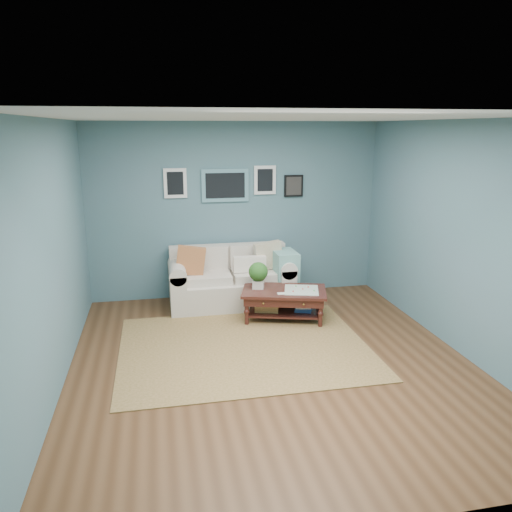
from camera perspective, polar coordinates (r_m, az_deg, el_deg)
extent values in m
plane|color=brown|center=(5.84, 1.80, -12.03)|extent=(5.00, 5.00, 0.00)
plane|color=white|center=(5.22, 2.04, 15.52)|extent=(5.00, 5.00, 0.00)
cube|color=slate|center=(7.78, -2.32, 5.18)|extent=(4.50, 0.02, 2.70)
cube|color=slate|center=(3.11, 12.65, -9.63)|extent=(4.50, 0.02, 2.70)
cube|color=slate|center=(5.34, -22.32, -0.22)|extent=(0.02, 5.00, 2.70)
cube|color=slate|center=(6.27, 22.36, 1.84)|extent=(0.02, 5.00, 2.70)
cube|color=#5D8F9C|center=(7.68, -3.55, 8.05)|extent=(0.72, 0.03, 0.50)
cube|color=black|center=(7.66, -3.53, 8.04)|extent=(0.60, 0.01, 0.38)
cube|color=white|center=(7.61, -9.22, 8.22)|extent=(0.34, 0.03, 0.44)
cube|color=white|center=(7.78, 1.02, 8.68)|extent=(0.34, 0.03, 0.44)
cube|color=black|center=(7.90, 4.31, 8.00)|extent=(0.30, 0.03, 0.34)
cube|color=brown|center=(6.19, -1.37, -10.35)|extent=(2.98, 2.38, 0.01)
cube|color=beige|center=(7.54, -2.86, -4.13)|extent=(1.36, 0.84, 0.40)
cube|color=beige|center=(7.73, -3.26, -0.34)|extent=(1.78, 0.21, 0.46)
cube|color=beige|center=(7.44, -8.94, -3.77)|extent=(0.23, 0.84, 0.59)
cube|color=beige|center=(7.66, 3.03, -3.08)|extent=(0.23, 0.84, 0.59)
cylinder|color=beige|center=(7.36, -9.03, -1.57)|extent=(0.25, 0.84, 0.25)
cylinder|color=beige|center=(7.58, 3.06, -0.94)|extent=(0.25, 0.84, 0.25)
cube|color=beige|center=(7.37, -5.62, -2.49)|extent=(0.69, 0.54, 0.12)
cube|color=beige|center=(7.47, -0.05, -2.18)|extent=(0.69, 0.54, 0.12)
cube|color=beige|center=(7.56, -5.87, -0.21)|extent=(0.69, 0.11, 0.34)
cube|color=beige|center=(7.66, -0.45, 0.06)|extent=(0.69, 0.11, 0.34)
cube|color=#C24E2D|center=(7.28, -7.48, -0.51)|extent=(0.46, 0.17, 0.45)
cube|color=beige|center=(7.51, 1.41, 0.07)|extent=(0.45, 0.17, 0.44)
cube|color=#F0E3CF|center=(7.36, -0.72, -0.92)|extent=(0.48, 0.11, 0.23)
cube|color=#74A99D|center=(7.51, 3.26, -2.29)|extent=(0.33, 0.53, 0.77)
cube|color=#341210|center=(6.92, 3.23, -4.03)|extent=(1.29, 0.96, 0.04)
cube|color=#341210|center=(6.95, 3.22, -4.63)|extent=(1.19, 0.86, 0.11)
cube|color=#341210|center=(7.02, 3.20, -6.37)|extent=(1.07, 0.74, 0.02)
sphere|color=gold|center=(6.67, 0.85, -5.43)|extent=(0.03, 0.03, 0.03)
sphere|color=gold|center=(6.66, 5.47, -5.53)|extent=(0.03, 0.03, 0.03)
cylinder|color=#341210|center=(6.78, -1.07, -6.34)|extent=(0.06, 0.06, 0.39)
cylinder|color=#341210|center=(6.76, 7.39, -6.52)|extent=(0.06, 0.06, 0.39)
cylinder|color=#341210|center=(7.26, -0.68, -4.90)|extent=(0.06, 0.06, 0.39)
cylinder|color=#341210|center=(7.24, 7.20, -5.07)|extent=(0.06, 0.06, 0.39)
cube|color=silver|center=(6.96, 0.26, -3.24)|extent=(0.19, 0.19, 0.11)
sphere|color=#1F551A|center=(6.91, 0.26, -1.81)|extent=(0.27, 0.27, 0.27)
cube|color=silver|center=(6.91, 5.22, -3.89)|extent=(0.57, 0.57, 0.01)
cube|color=tan|center=(7.00, 1.24, -5.51)|extent=(0.37, 0.31, 0.19)
cube|color=#23488B|center=(7.02, 5.40, -5.86)|extent=(0.27, 0.23, 0.11)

